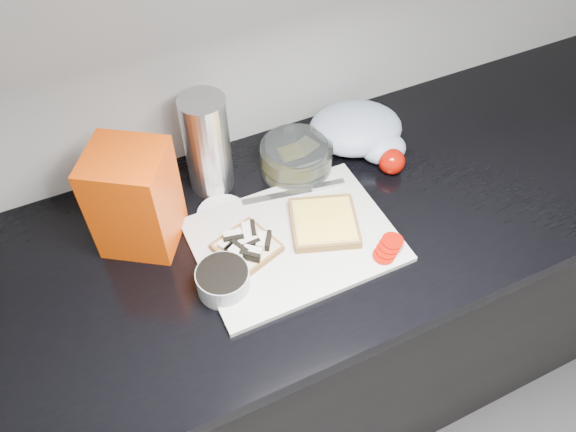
# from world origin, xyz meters

# --- Properties ---
(base_cabinet) EXTENTS (3.50, 0.60, 0.86)m
(base_cabinet) POSITION_xyz_m (0.00, 1.20, 0.43)
(base_cabinet) COLOR black
(base_cabinet) RESTS_ON ground
(countertop) EXTENTS (3.50, 0.64, 0.04)m
(countertop) POSITION_xyz_m (0.00, 1.20, 0.88)
(countertop) COLOR black
(countertop) RESTS_ON base_cabinet
(cutting_board) EXTENTS (0.40, 0.30, 0.01)m
(cutting_board) POSITION_xyz_m (-0.03, 1.16, 0.91)
(cutting_board) COLOR silver
(cutting_board) RESTS_ON countertop
(bread_left) EXTENTS (0.14, 0.14, 0.04)m
(bread_left) POSITION_xyz_m (-0.13, 1.17, 0.92)
(bread_left) COLOR beige
(bread_left) RESTS_ON cutting_board
(bread_right) EXTENTS (0.18, 0.18, 0.02)m
(bread_right) POSITION_xyz_m (0.04, 1.16, 0.92)
(bread_right) COLOR beige
(bread_right) RESTS_ON cutting_board
(tomato_slices) EXTENTS (0.08, 0.07, 0.02)m
(tomato_slices) POSITION_xyz_m (0.12, 1.05, 0.92)
(tomato_slices) COLOR #9D0D03
(tomato_slices) RESTS_ON cutting_board
(knife) EXTENTS (0.23, 0.06, 0.01)m
(knife) POSITION_xyz_m (0.05, 1.26, 0.92)
(knife) COLOR #B3B3B8
(knife) RESTS_ON cutting_board
(seed_tub) EXTENTS (0.10, 0.10, 0.05)m
(seed_tub) POSITION_xyz_m (-0.21, 1.11, 0.93)
(seed_tub) COLOR #989D9D
(seed_tub) RESTS_ON countertop
(tub_lid) EXTENTS (0.11, 0.11, 0.01)m
(tub_lid) POSITION_xyz_m (-0.14, 1.29, 0.90)
(tub_lid) COLOR silver
(tub_lid) RESTS_ON countertop
(glass_bowl) EXTENTS (0.16, 0.16, 0.07)m
(glass_bowl) POSITION_xyz_m (0.06, 1.35, 0.93)
(glass_bowl) COLOR silver
(glass_bowl) RESTS_ON countertop
(bread_bag) EXTENTS (0.19, 0.19, 0.23)m
(bread_bag) POSITION_xyz_m (-0.31, 1.30, 1.01)
(bread_bag) COLOR #F53C04
(bread_bag) RESTS_ON countertop
(steel_canister) EXTENTS (0.10, 0.10, 0.23)m
(steel_canister) POSITION_xyz_m (-0.13, 1.39, 1.02)
(steel_canister) COLOR silver
(steel_canister) RESTS_ON countertop
(grocery_bag) EXTENTS (0.26, 0.25, 0.10)m
(grocery_bag) POSITION_xyz_m (0.23, 1.36, 0.95)
(grocery_bag) COLOR #ABB8D2
(grocery_bag) RESTS_ON countertop
(whole_tomatoes) EXTENTS (0.06, 0.06, 0.06)m
(whole_tomatoes) POSITION_xyz_m (0.26, 1.25, 0.93)
(whole_tomatoes) COLOR #9D0D03
(whole_tomatoes) RESTS_ON countertop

